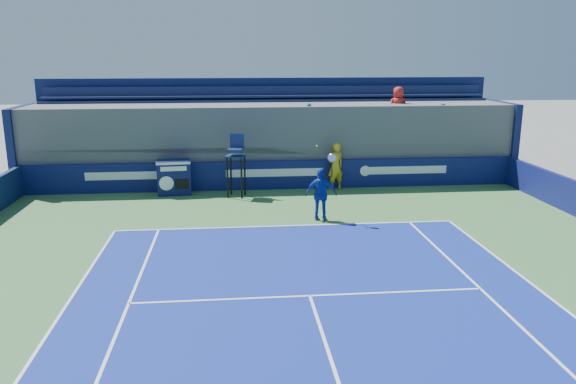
{
  "coord_description": "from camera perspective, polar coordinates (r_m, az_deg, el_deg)",
  "views": [
    {
      "loc": [
        -1.71,
        -5.54,
        5.47
      ],
      "look_at": [
        0.0,
        11.5,
        1.25
      ],
      "focal_mm": 35.0,
      "sensor_mm": 36.0,
      "label": 1
    }
  ],
  "objects": [
    {
      "name": "stadium_seating",
      "position": [
        25.02,
        -1.71,
        5.48
      ],
      "size": [
        21.0,
        4.05,
        4.4
      ],
      "color": "#4D4D51",
      "rests_on": "ground"
    },
    {
      "name": "match_clock",
      "position": [
        22.75,
        -11.5,
        1.57
      ],
      "size": [
        1.38,
        0.83,
        1.4
      ],
      "color": "#0E1349",
      "rests_on": "ground"
    },
    {
      "name": "ball_person",
      "position": [
        23.14,
        4.85,
        2.62
      ],
      "size": [
        0.83,
        0.7,
        1.95
      ],
      "primitive_type": "imported",
      "rotation": [
        0.0,
        0.0,
        3.52
      ],
      "color": "gold",
      "rests_on": "apron"
    },
    {
      "name": "back_hoarding",
      "position": [
        23.22,
        -1.37,
        1.74
      ],
      "size": [
        20.4,
        0.21,
        1.2
      ],
      "color": "#0D144D",
      "rests_on": "ground"
    },
    {
      "name": "umpire_chair",
      "position": [
        21.91,
        -5.31,
        3.42
      ],
      "size": [
        0.85,
        0.85,
        2.48
      ],
      "color": "black",
      "rests_on": "ground"
    },
    {
      "name": "tennis_player",
      "position": [
        18.79,
        3.39,
        -0.23
      ],
      "size": [
        1.11,
        0.62,
        2.57
      ],
      "color": "#123399",
      "rests_on": "apron"
    }
  ]
}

